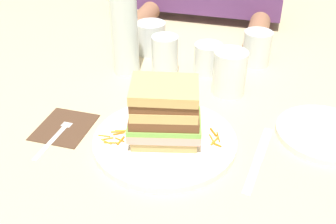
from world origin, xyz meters
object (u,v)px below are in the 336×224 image
main_plate (164,141)px  empty_tumbler_1 (257,48)px  knife (258,160)px  empty_tumbler_2 (151,38)px  water_bottle (124,24)px  empty_tumbler_3 (165,55)px  sandwich (164,113)px  juice_glass (229,75)px  empty_tumbler_0 (208,58)px  fork (59,132)px  napkin_dark (65,127)px  side_plate (325,133)px

main_plate → empty_tumbler_1: (0.13, 0.39, 0.04)m
main_plate → empty_tumbler_1: 0.42m
knife → empty_tumbler_1: size_ratio=2.25×
empty_tumbler_2 → water_bottle: bearing=-103.3°
empty_tumbler_2 → empty_tumbler_3: bearing=-56.5°
sandwich → empty_tumbler_3: 0.29m
empty_tumbler_1 → empty_tumbler_3: bearing=-152.3°
empty_tumbler_2 → knife: bearing=-49.8°
main_plate → juice_glass: juice_glass is taller
juice_glass → empty_tumbler_0: juice_glass is taller
water_bottle → empty_tumbler_0: 0.22m
main_plate → fork: bearing=-173.3°
napkin_dark → empty_tumbler_0: (0.23, 0.32, 0.04)m
juice_glass → empty_tumbler_2: (-0.24, 0.16, -0.00)m
water_bottle → empty_tumbler_2: bearing=76.7°
water_bottle → empty_tumbler_0: (0.20, 0.05, -0.09)m
sandwich → napkin_dark: size_ratio=1.26×
juice_glass → empty_tumbler_1: size_ratio=1.15×
fork → side_plate: side_plate is taller
fork → juice_glass: juice_glass is taller
knife → empty_tumbler_0: (-0.16, 0.32, 0.04)m
napkin_dark → empty_tumbler_3: empty_tumbler_3 is taller
sandwich → empty_tumbler_0: (0.02, 0.32, -0.03)m
water_bottle → side_plate: (0.47, -0.16, -0.12)m
fork → empty_tumbler_2: (0.06, 0.41, 0.04)m
napkin_dark → empty_tumbler_1: 0.52m
napkin_dark → water_bottle: water_bottle is taller
sandwich → water_bottle: size_ratio=0.55×
empty_tumbler_0 → empty_tumbler_3: (-0.10, -0.04, 0.01)m
water_bottle → sandwich: bearing=-56.7°
fork → empty_tumbler_1: 0.54m
fork → empty_tumbler_2: bearing=81.2°
napkin_dark → empty_tumbler_3: bearing=65.1°
sandwich → water_bottle: water_bottle is taller
empty_tumbler_3 → side_plate: empty_tumbler_3 is taller
empty_tumbler_2 → juice_glass: bearing=-33.8°
empty_tumbler_0 → knife: bearing=-63.9°
fork → empty_tumbler_0: 0.41m
water_bottle → empty_tumbler_1: water_bottle is taller
empty_tumbler_1 → empty_tumbler_3: (-0.21, -0.11, 0.00)m
fork → juice_glass: (0.30, 0.25, 0.04)m
fork → side_plate: bearing=14.9°
empty_tumbler_0 → side_plate: 0.35m
main_plate → empty_tumbler_0: 0.32m
napkin_dark → empty_tumbler_2: bearing=80.9°
napkin_dark → empty_tumbler_3: 0.31m
side_plate → sandwich: bearing=-159.7°
sandwich → juice_glass: 0.24m
juice_glass → empty_tumbler_0: size_ratio=1.40×
juice_glass → empty_tumbler_0: 0.11m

